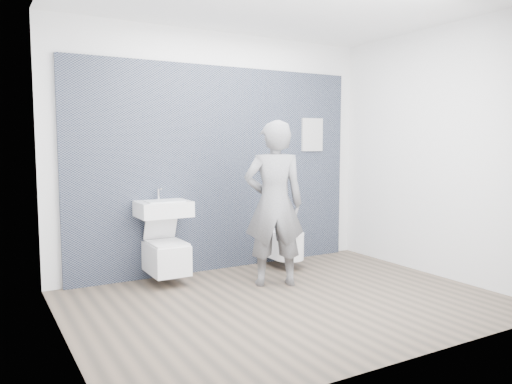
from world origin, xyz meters
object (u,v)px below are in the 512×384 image
toilet_square (166,256)px  visitor (274,204)px  toilet_rounded (284,244)px  washbasin (163,208)px

toilet_square → visitor: visitor is taller
toilet_square → toilet_rounded: 1.49m
toilet_rounded → toilet_square: bearing=178.7°
washbasin → toilet_square: size_ratio=0.78×
washbasin → toilet_rounded: bearing=-3.6°
washbasin → visitor: (0.98, -0.68, 0.06)m
visitor → toilet_rounded: bearing=-108.0°
toilet_rounded → visitor: visitor is taller
washbasin → toilet_square: bearing=-90.0°
toilet_square → toilet_rounded: bearing=-1.3°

